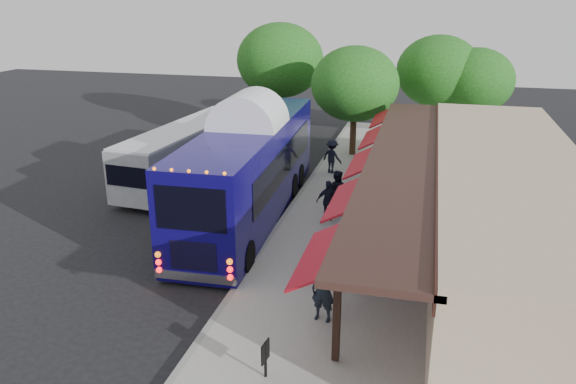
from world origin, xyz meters
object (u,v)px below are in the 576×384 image
Objects in this scene: coach_bus at (250,165)px; city_bus at (188,150)px; sign_board at (265,353)px; ped_a at (324,290)px; ped_b at (337,192)px; ped_d at (332,156)px; ped_c at (329,201)px.

city_bus is at bearing 136.80° from coach_bus.
city_bus is at bearing 127.41° from sign_board.
ped_a is 1.02× the size of ped_b.
ped_d is (-2.19, 13.83, -0.09)m from ped_a.
ped_c is 6.52m from ped_d.
ped_d is at bearing -68.60° from ped_b.
ped_c is (3.36, -0.06, -1.25)m from coach_bus.
city_bus reaches higher than ped_d.
coach_bus is 11.01m from sign_board.
city_bus reaches higher than ped_a.
city_bus is at bearing -11.82° from ped_b.
coach_bus is at bearing -35.81° from city_bus.
ped_d reaches higher than sign_board.
coach_bus is at bearing 117.11° from sign_board.
sign_board is at bearing 100.29° from ped_b.
ped_a is 1.10× the size of ped_d.
ped_c is 10.22m from sign_board.
ped_d reaches higher than ped_c.
coach_bus is 8.81m from ped_a.
coach_bus reaches higher than ped_d.
ped_b is at bearing 106.83° from ped_a.
ped_b reaches higher than ped_d.
ped_a reaches higher than ped_d.
city_bus is 6.17× the size of ped_c.
ped_a is at bearing 80.15° from sign_board.
city_bus is 8.70m from ped_b.
city_bus is 14.62m from ped_a.
ped_b reaches higher than ped_c.
ped_b is 11.09m from sign_board.
ped_c is (-0.18, -0.87, -0.09)m from ped_b.
ped_b is 5.70m from ped_d.
coach_bus is 3.81m from ped_b.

